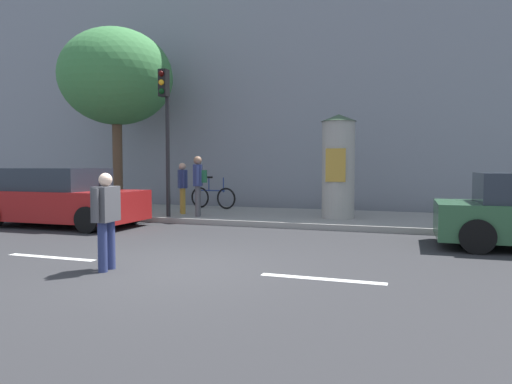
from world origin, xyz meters
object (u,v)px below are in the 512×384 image
pedestrian_in_red_top (183,184)px  bicycle_leaning (213,197)px  pedestrian_in_dark_shirt (106,214)px  pedestrian_in_light_jacket (199,180)px  traffic_light (165,118)px  parked_car_blue (61,198)px  street_tree (116,77)px  poster_column (338,166)px

pedestrian_in_red_top → bicycle_leaning: bearing=85.6°
pedestrian_in_dark_shirt → bicycle_leaning: bearing=103.9°
pedestrian_in_light_jacket → pedestrian_in_red_top: bearing=147.8°
traffic_light → bicycle_leaning: 3.73m
pedestrian_in_red_top → parked_car_blue: size_ratio=0.36×
pedestrian_in_red_top → traffic_light: bearing=-90.8°
traffic_light → pedestrian_in_dark_shirt: size_ratio=2.76×
traffic_light → street_tree: 3.89m
bicycle_leaning → parked_car_blue: parked_car_blue is taller
pedestrian_in_dark_shirt → traffic_light: bearing=111.6°
traffic_light → street_tree: street_tree is taller
street_tree → parked_car_blue: (0.77, -3.58, -3.85)m
bicycle_leaning → pedestrian_in_light_jacket: bearing=-75.0°
poster_column → street_tree: street_tree is taller
pedestrian_in_red_top → street_tree: bearing=162.4°
pedestrian_in_red_top → bicycle_leaning: (0.14, 1.89, -0.50)m
pedestrian_in_dark_shirt → pedestrian_in_red_top: pedestrian_in_red_top is taller
traffic_light → pedestrian_in_dark_shirt: (2.29, -5.77, -2.07)m
street_tree → pedestrian_in_red_top: street_tree is taller
traffic_light → parked_car_blue: traffic_light is taller
traffic_light → pedestrian_in_red_top: traffic_light is taller
pedestrian_in_light_jacket → parked_car_blue: (-2.99, -2.14, -0.44)m
poster_column → pedestrian_in_light_jacket: poster_column is taller
traffic_light → poster_column: 5.03m
poster_column → street_tree: size_ratio=0.47×
traffic_light → pedestrian_in_red_top: 2.13m
street_tree → poster_column: bearing=-4.2°
bicycle_leaning → pedestrian_in_red_top: bearing=-94.4°
street_tree → parked_car_blue: size_ratio=1.43×
traffic_light → pedestrian_in_dark_shirt: bearing=-68.4°
bicycle_leaning → street_tree: bearing=-163.2°
pedestrian_in_dark_shirt → pedestrian_in_red_top: size_ratio=0.97×
street_tree → pedestrian_in_light_jacket: street_tree is taller
pedestrian_in_red_top → parked_car_blue: (-2.21, -2.63, -0.31)m
traffic_light → street_tree: bearing=147.4°
bicycle_leaning → parked_car_blue: (-2.36, -4.52, 0.20)m
street_tree → pedestrian_in_dark_shirt: bearing=-55.6°
poster_column → pedestrian_in_dark_shirt: poster_column is taller
poster_column → pedestrian_in_light_jacket: size_ratio=1.66×
traffic_light → parked_car_blue: size_ratio=0.97×
pedestrian_in_light_jacket → pedestrian_in_red_top: pedestrian_in_light_jacket is taller
poster_column → parked_car_blue: bearing=-156.3°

